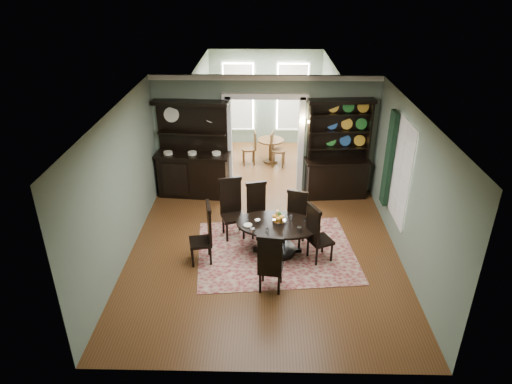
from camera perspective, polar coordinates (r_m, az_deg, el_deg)
room at (r=8.66m, az=1.05°, el=0.98°), size 5.51×6.01×3.01m
parlor at (r=13.83m, az=1.16°, el=10.69°), size 3.51×3.50×3.01m
doorway_trim at (r=11.38m, az=1.12°, el=7.66°), size 2.08×0.25×2.57m
right_window at (r=9.83m, az=17.00°, el=3.16°), size 0.15×1.47×2.12m
wall_sconce at (r=11.19m, az=6.06°, el=8.64°), size 0.27×0.21×0.21m
rug at (r=9.51m, az=2.51°, el=-7.39°), size 3.42×2.83×0.01m
dining_table at (r=9.25m, az=2.75°, el=-5.06°), size 1.84×1.79×0.67m
centerpiece at (r=9.16m, az=2.91°, el=-3.45°), size 1.34×0.86×0.22m
chair_far_left at (r=9.77m, az=-3.06°, el=-1.72°), size 0.60×0.58×1.31m
chair_far_mid at (r=9.83m, az=0.14°, el=-1.90°), size 0.54×0.52×1.19m
chair_far_right at (r=9.53m, az=4.99°, el=-3.06°), size 0.54×0.53×1.17m
chair_end_left at (r=8.94m, az=-6.36°, el=-5.01°), size 0.53×0.55×1.26m
chair_end_right at (r=8.97m, az=7.56°, el=-5.03°), size 0.58×0.60×1.23m
chair_near at (r=8.10m, az=1.79°, el=-8.77°), size 0.50×0.48×1.21m
sideboard at (r=11.54m, az=-7.82°, el=3.56°), size 1.89×0.81×2.42m
welsh_dresser at (r=11.53m, az=10.08°, el=3.66°), size 1.64×0.72×2.48m
parlor_table at (r=13.53m, az=1.83°, el=5.60°), size 0.76×0.76×0.71m
parlor_chair_left at (r=13.35m, az=-0.63°, el=5.66°), size 0.44×0.43×1.00m
parlor_chair_right at (r=13.24m, az=2.51°, el=5.49°), size 0.45×0.44×1.01m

